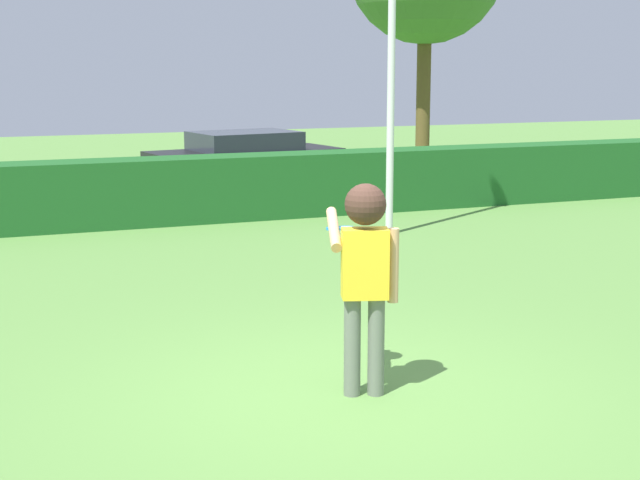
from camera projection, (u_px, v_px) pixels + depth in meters
The scene contains 5 objects.
ground_plane at pixel (342, 392), 8.00m from camera, with size 60.00×60.00×0.00m, color #5C8C40.
person at pixel (365, 261), 7.74m from camera, with size 0.54×0.81×1.79m.
frisbee at pixel (340, 228), 8.13m from camera, with size 0.24×0.24×0.05m.
hedge_row at pixel (137, 192), 16.12m from camera, with size 25.02×0.90×1.13m, color #1D5821.
parked_car_black at pixel (245, 157), 20.79m from camera, with size 4.42×2.38×1.25m.
Camera 1 is at (-2.99, -7.01, 2.76)m, focal length 52.97 mm.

